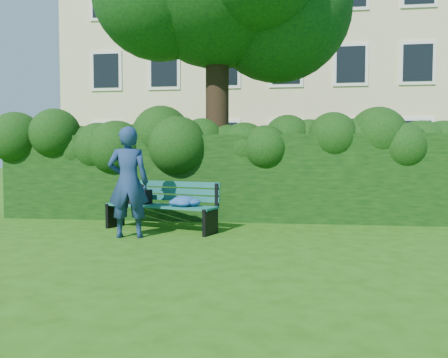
# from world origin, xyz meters

# --- Properties ---
(ground) EXTENTS (80.00, 80.00, 0.00)m
(ground) POSITION_xyz_m (0.00, 0.00, 0.00)
(ground) COLOR #28500E
(ground) RESTS_ON ground
(apartment_building) EXTENTS (16.00, 8.08, 12.00)m
(apartment_building) POSITION_xyz_m (-0.00, 13.99, 6.00)
(apartment_building) COLOR beige
(apartment_building) RESTS_ON ground
(hedge) EXTENTS (10.00, 1.00, 1.80)m
(hedge) POSITION_xyz_m (0.00, 2.20, 0.90)
(hedge) COLOR black
(hedge) RESTS_ON ground
(park_bench) EXTENTS (2.21, 1.17, 0.89)m
(park_bench) POSITION_xyz_m (-1.12, 0.63, 0.50)
(park_bench) COLOR #115056
(park_bench) RESTS_ON ground
(man_reading) EXTENTS (0.74, 0.55, 1.85)m
(man_reading) POSITION_xyz_m (-1.51, -0.12, 0.92)
(man_reading) COLOR navy
(man_reading) RESTS_ON ground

